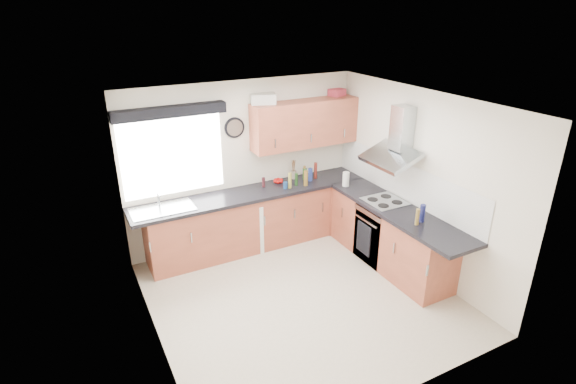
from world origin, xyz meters
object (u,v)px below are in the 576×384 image
oven (382,232)px  extractor_hood (396,142)px  upper_cabinets (305,124)px  washing_machine (244,225)px

oven → extractor_hood: (0.10, -0.00, 1.34)m
extractor_hood → oven: bearing=180.0°
oven → upper_cabinets: upper_cabinets is taller
oven → washing_machine: size_ratio=1.11×
oven → extractor_hood: extractor_hood is taller
oven → upper_cabinets: size_ratio=0.50×
extractor_hood → washing_machine: bearing=145.1°
upper_cabinets → washing_machine: (-1.10, -0.10, -1.42)m
extractor_hood → washing_machine: 2.54m
extractor_hood → washing_machine: size_ratio=1.01×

